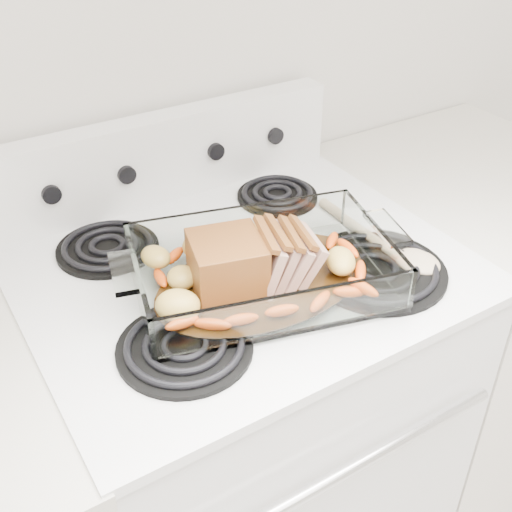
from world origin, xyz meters
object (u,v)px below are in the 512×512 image
baking_dish (262,275)px  pork_roast (246,265)px  counter_right (453,329)px  electric_range (242,427)px

baking_dish → pork_roast: 0.04m
counter_right → baking_dish: (-0.67, -0.09, 0.50)m
electric_range → counter_right: electric_range is taller
counter_right → pork_roast: bearing=-172.5°
baking_dish → pork_roast: (-0.03, 0.00, 0.03)m
baking_dish → counter_right: bearing=22.8°
baking_dish → pork_roast: size_ratio=1.94×
baking_dish → electric_range: bearing=100.3°
counter_right → electric_range: bearing=179.9°
electric_range → counter_right: bearing=-0.1°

